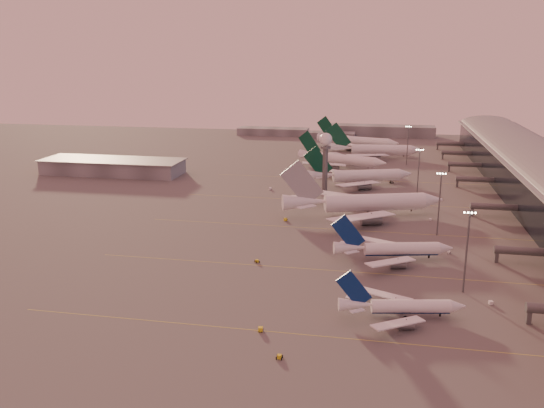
# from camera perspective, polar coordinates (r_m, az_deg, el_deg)

# --- Properties ---
(ground) EXTENTS (700.00, 700.00, 0.00)m
(ground) POSITION_cam_1_polar(r_m,az_deg,el_deg) (180.23, -0.35, -7.32)
(ground) COLOR #5D5A5A
(ground) RESTS_ON ground
(taxiway_markings) EXTENTS (180.00, 185.25, 0.02)m
(taxiway_markings) POSITION_cam_1_polar(r_m,az_deg,el_deg) (229.99, 9.78, -2.61)
(taxiway_markings) COLOR gold
(taxiway_markings) RESTS_ON ground
(hangar) EXTENTS (82.00, 27.00, 8.50)m
(hangar) POSITION_cam_1_polar(r_m,az_deg,el_deg) (345.99, -15.48, 3.61)
(hangar) COLOR slate
(hangar) RESTS_ON ground
(radar_tower) EXTENTS (6.40, 6.40, 31.10)m
(radar_tower) POSITION_cam_1_polar(r_m,az_deg,el_deg) (289.00, 5.33, 5.34)
(radar_tower) COLOR #595B60
(radar_tower) RESTS_ON ground
(mast_a) EXTENTS (3.60, 0.56, 25.00)m
(mast_a) POSITION_cam_1_polar(r_m,az_deg,el_deg) (174.25, 18.74, -4.10)
(mast_a) COLOR #595B60
(mast_a) RESTS_ON ground
(mast_b) EXTENTS (3.60, 0.56, 25.00)m
(mast_b) POSITION_cam_1_polar(r_m,az_deg,el_deg) (226.43, 16.26, 0.34)
(mast_b) COLOR #595B60
(mast_b) RESTS_ON ground
(mast_c) EXTENTS (3.60, 0.56, 25.00)m
(mast_c) POSITION_cam_1_polar(r_m,az_deg,el_deg) (279.60, 14.30, 3.13)
(mast_c) COLOR #595B60
(mast_c) RESTS_ON ground
(mast_d) EXTENTS (3.60, 0.56, 25.00)m
(mast_d) POSITION_cam_1_polar(r_m,az_deg,el_deg) (368.11, 13.29, 5.88)
(mast_d) COLOR #595B60
(mast_d) RESTS_ON ground
(distant_horizon) EXTENTS (165.00, 37.50, 9.00)m
(distant_horizon) POSITION_cam_1_polar(r_m,az_deg,el_deg) (494.04, 7.44, 7.14)
(distant_horizon) COLOR slate
(distant_horizon) RESTS_ON ground
(narrowbody_near) EXTENTS (33.98, 26.88, 13.38)m
(narrowbody_near) POSITION_cam_1_polar(r_m,az_deg,el_deg) (157.13, 12.72, -10.06)
(narrowbody_near) COLOR white
(narrowbody_near) RESTS_ON ground
(narrowbody_mid) EXTENTS (40.82, 32.22, 16.17)m
(narrowbody_mid) POSITION_cam_1_polar(r_m,az_deg,el_deg) (198.12, 11.90, -4.57)
(narrowbody_mid) COLOR white
(narrowbody_mid) RESTS_ON ground
(widebody_white) EXTENTS (68.86, 54.35, 25.02)m
(widebody_white) POSITION_cam_1_polar(r_m,az_deg,el_deg) (249.11, 9.12, -0.21)
(widebody_white) COLOR white
(widebody_white) RESTS_ON ground
(greentail_a) EXTENTS (56.75, 45.06, 21.46)m
(greentail_a) POSITION_cam_1_polar(r_m,az_deg,el_deg) (307.99, 8.63, 2.56)
(greentail_a) COLOR white
(greentail_a) RESTS_ON ground
(greentail_b) EXTENTS (55.98, 44.45, 21.16)m
(greentail_b) POSITION_cam_1_polar(r_m,az_deg,el_deg) (354.95, 6.92, 4.21)
(greentail_b) COLOR white
(greentail_b) RESTS_ON ground
(greentail_c) EXTENTS (64.54, 51.93, 23.44)m
(greentail_c) POSITION_cam_1_polar(r_m,az_deg,el_deg) (391.37, 10.14, 5.12)
(greentail_c) COLOR white
(greentail_c) RESTS_ON ground
(greentail_d) EXTENTS (61.25, 48.86, 22.69)m
(greentail_d) POSITION_cam_1_polar(r_m,az_deg,el_deg) (429.42, 8.46, 6.00)
(greentail_d) COLOR white
(greentail_d) RESTS_ON ground
(gsv_truck_a) EXTENTS (6.27, 2.98, 2.43)m
(gsv_truck_a) POSITION_cam_1_polar(r_m,az_deg,el_deg) (147.05, -0.94, -12.10)
(gsv_truck_a) COLOR yellow
(gsv_truck_a) RESTS_ON ground
(gsv_tug_near) EXTENTS (2.02, 3.32, 0.94)m
(gsv_tug_near) POSITION_cam_1_polar(r_m,az_deg,el_deg) (135.71, 0.74, -14.91)
(gsv_tug_near) COLOR yellow
(gsv_tug_near) RESTS_ON ground
(gsv_catering_a) EXTENTS (5.63, 3.63, 4.26)m
(gsv_catering_a) POSITION_cam_1_polar(r_m,az_deg,el_deg) (172.32, 20.97, -8.65)
(gsv_catering_a) COLOR white
(gsv_catering_a) RESTS_ON ground
(gsv_tug_mid) EXTENTS (3.39, 3.64, 0.90)m
(gsv_tug_mid) POSITION_cam_1_polar(r_m,az_deg,el_deg) (192.74, -1.49, -5.68)
(gsv_tug_mid) COLOR yellow
(gsv_tug_mid) RESTS_ON ground
(gsv_truck_b) EXTENTS (5.12, 2.87, 1.96)m
(gsv_truck_b) POSITION_cam_1_polar(r_m,az_deg,el_deg) (209.93, 17.23, -4.48)
(gsv_truck_b) COLOR white
(gsv_truck_b) RESTS_ON ground
(gsv_truck_c) EXTENTS (6.17, 5.56, 2.48)m
(gsv_truck_c) POSITION_cam_1_polar(r_m,az_deg,el_deg) (239.51, 1.45, -1.39)
(gsv_truck_c) COLOR yellow
(gsv_truck_c) RESTS_ON ground
(gsv_catering_b) EXTENTS (4.46, 2.29, 3.57)m
(gsv_catering_b) POSITION_cam_1_polar(r_m,az_deg,el_deg) (248.63, 15.48, -1.20)
(gsv_catering_b) COLOR white
(gsv_catering_b) RESTS_ON ground
(gsv_tug_far) EXTENTS (2.72, 4.09, 1.10)m
(gsv_tug_far) POSITION_cam_1_polar(r_m,az_deg,el_deg) (265.01, 6.30, -0.05)
(gsv_tug_far) COLOR slate
(gsv_tug_far) RESTS_ON ground
(gsv_truck_d) EXTENTS (2.94, 6.26, 2.43)m
(gsv_truck_d) POSITION_cam_1_polar(r_m,az_deg,el_deg) (294.79, -0.14, 1.68)
(gsv_truck_d) COLOR white
(gsv_truck_d) RESTS_ON ground
(gsv_tug_hangar) EXTENTS (4.47, 3.45, 1.13)m
(gsv_tug_hangar) POSITION_cam_1_polar(r_m,az_deg,el_deg) (316.11, 11.76, 2.13)
(gsv_tug_hangar) COLOR slate
(gsv_tug_hangar) RESTS_ON ground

